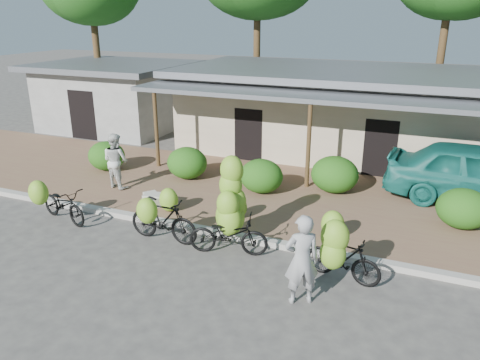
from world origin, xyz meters
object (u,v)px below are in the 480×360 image
object	(u,v)px
bike_far_left	(61,203)
teal_van	(480,174)
bystander	(116,161)
bike_center	(230,217)
sack_near	(158,199)
bike_right	(340,255)
sack_far	(153,199)
bike_left	(162,219)
vendor	(302,260)

from	to	relation	value
bike_far_left	teal_van	distance (m)	11.96
bike_far_left	bystander	world-z (taller)	bystander
bike_center	sack_near	world-z (taller)	bike_center
bike_right	sack_far	distance (m)	6.24
bike_left	bike_center	xyz separation A→B (m)	(1.71, 0.33, 0.21)
bike_right	bystander	world-z (taller)	bystander
bike_far_left	bike_center	world-z (taller)	bike_center
bike_far_left	bike_right	xyz separation A→B (m)	(7.68, -0.20, 0.14)
sack_near	vendor	world-z (taller)	vendor
bike_center	bike_right	bearing A→B (deg)	-115.25
teal_van	bike_left	bearing A→B (deg)	129.08
sack_far	vendor	distance (m)	6.12
vendor	bystander	size ratio (longest dim) A/B	1.06
vendor	bystander	xyz separation A→B (m)	(-7.14, 3.74, 0.06)
sack_near	bike_center	bearing A→B (deg)	-26.98
bike_far_left	sack_far	bearing A→B (deg)	-28.82
bystander	teal_van	world-z (taller)	teal_van
teal_van	vendor	bearing A→B (deg)	154.78
bike_center	bike_right	world-z (taller)	bike_center
bike_center	sack_far	world-z (taller)	bike_center
sack_far	sack_near	bearing A→B (deg)	17.45
bike_left	bike_right	world-z (taller)	bike_right
vendor	teal_van	xyz separation A→B (m)	(3.49, 6.70, 0.07)
teal_van	bike_right	bearing A→B (deg)	155.49
sack_far	bike_center	bearing A→B (deg)	-25.18
bike_left	bike_right	bearing A→B (deg)	-91.83
bike_far_left	bike_center	size ratio (longest dim) A/B	0.86
bike_center	sack_near	size ratio (longest dim) A/B	2.70
sack_far	bystander	bearing A→B (deg)	157.24
bike_center	vendor	size ratio (longest dim) A/B	1.21
vendor	teal_van	distance (m)	7.56
sack_far	vendor	bearing A→B (deg)	-29.22
sack_near	bike_far_left	bearing A→B (deg)	-136.03
vendor	bystander	distance (m)	8.06
bike_right	vendor	distance (m)	1.14
bike_left	bike_center	size ratio (longest dim) A/B	0.83
bike_right	teal_van	world-z (taller)	teal_van
sack_near	sack_far	world-z (taller)	sack_near
bike_left	bike_right	size ratio (longest dim) A/B	1.10
bike_far_left	teal_van	size ratio (longest dim) A/B	0.38
teal_van	bystander	bearing A→B (deg)	107.87
bike_far_left	bike_center	distance (m)	4.92
vendor	bike_center	bearing A→B (deg)	-64.56
bike_right	vendor	size ratio (longest dim) A/B	0.92
bike_center	vendor	bearing A→B (deg)	-138.44
sack_near	bike_right	bearing A→B (deg)	-19.76
bike_right	teal_van	distance (m)	6.45
sack_near	vendor	bearing A→B (deg)	-30.29
bike_center	bike_far_left	bearing A→B (deg)	80.12
bike_center	bystander	size ratio (longest dim) A/B	1.29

